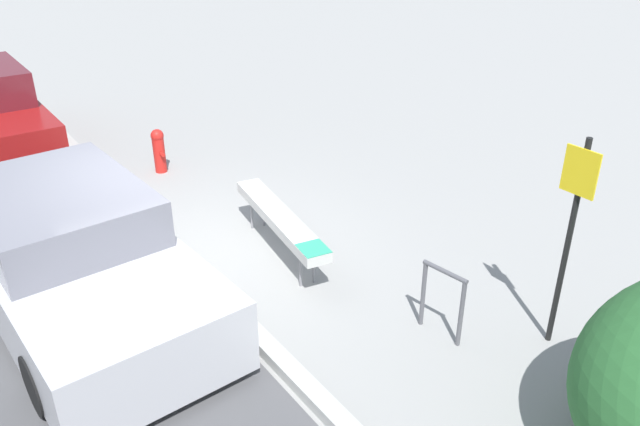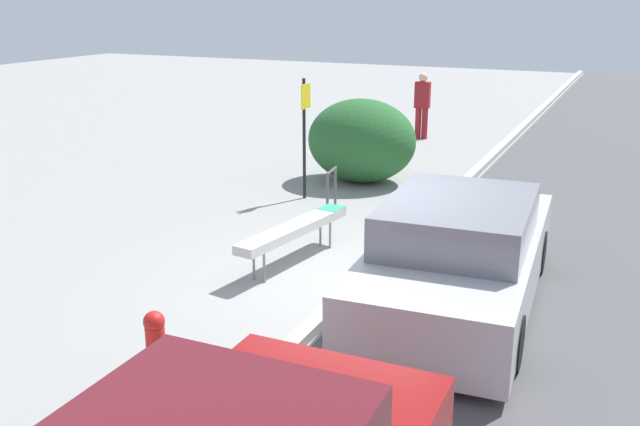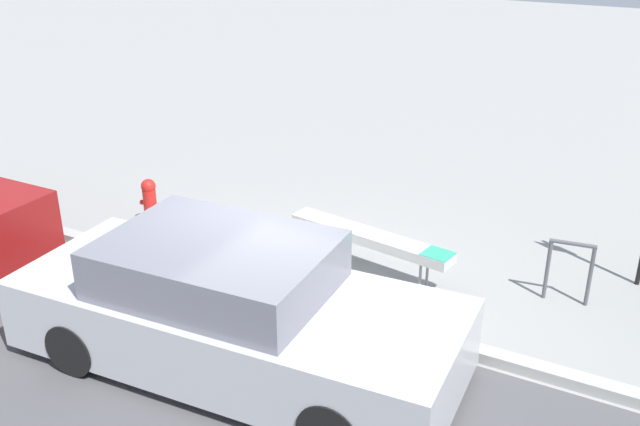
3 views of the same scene
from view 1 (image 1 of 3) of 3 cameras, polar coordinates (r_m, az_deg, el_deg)
The scene contains 7 objects.
ground_plane at distance 8.29m, azimuth -12.36°, elevation -4.65°, with size 60.00×60.00×0.00m, color gray.
curb at distance 8.26m, azimuth -12.40°, elevation -4.26°, with size 60.00×0.20×0.13m.
bench at distance 8.12m, azimuth -3.67°, elevation -0.54°, with size 2.40×0.69×0.60m.
bike_rack at distance 6.76m, azimuth 11.14°, elevation -7.42°, with size 0.55×0.12×0.83m.
sign_post at distance 6.56m, azimuth 21.94°, elevation -1.15°, with size 0.36×0.08×2.30m.
fire_hydrant at distance 11.03m, azimuth -14.52°, elevation 5.65°, with size 0.36×0.22×0.77m.
parked_car_near at distance 7.62m, azimuth -21.85°, elevation -3.46°, with size 4.86×2.15×1.43m.
Camera 1 is at (6.65, -2.52, 4.26)m, focal length 35.00 mm.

